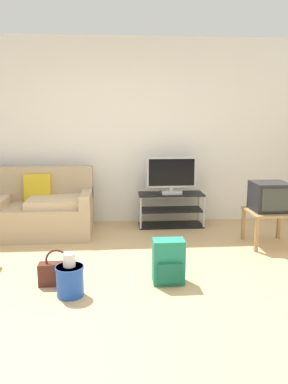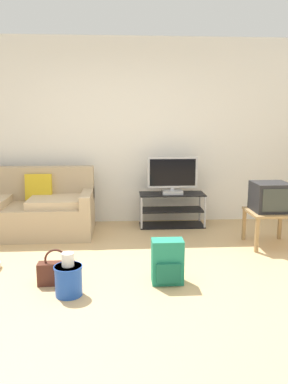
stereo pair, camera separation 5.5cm
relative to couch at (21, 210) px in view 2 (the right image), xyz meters
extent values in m
cube|color=tan|center=(1.36, -1.86, -0.34)|extent=(9.00, 9.80, 0.02)
cube|color=silver|center=(1.36, 0.59, 1.02)|extent=(9.00, 0.10, 2.70)
cube|color=tan|center=(0.00, -0.06, -0.12)|extent=(1.95, 0.88, 0.41)
cube|color=tan|center=(0.00, 0.28, 0.32)|extent=(1.95, 0.20, 0.47)
cube|color=tan|center=(0.90, -0.06, 0.17)|extent=(0.14, 0.88, 0.17)
cube|color=#CBAF89|center=(0.53, -0.12, 0.14)|extent=(0.78, 0.62, 0.10)
cube|color=gold|center=(0.22, 0.16, 0.29)|extent=(0.36, 0.16, 0.37)
cube|color=black|center=(2.10, 0.24, 0.15)|extent=(0.94, 0.39, 0.02)
cube|color=black|center=(2.10, 0.24, -0.08)|extent=(0.90, 0.37, 0.02)
cube|color=black|center=(2.10, 0.24, -0.32)|extent=(0.94, 0.39, 0.02)
cylinder|color=#B7B7BC|center=(1.65, 0.06, -0.08)|extent=(0.03, 0.03, 0.48)
cylinder|color=#B7B7BC|center=(2.55, 0.06, -0.08)|extent=(0.03, 0.03, 0.48)
cylinder|color=#B7B7BC|center=(1.65, 0.42, -0.08)|extent=(0.03, 0.03, 0.48)
cylinder|color=#B7B7BC|center=(2.55, 0.42, -0.08)|extent=(0.03, 0.03, 0.48)
cube|color=#B2B2B7|center=(2.10, 0.22, 0.18)|extent=(0.29, 0.22, 0.05)
cube|color=#B2B2B7|center=(2.10, 0.22, 0.23)|extent=(0.05, 0.04, 0.04)
cube|color=#B2B2B7|center=(2.10, 0.22, 0.47)|extent=(0.71, 0.04, 0.44)
cube|color=black|center=(2.10, 0.19, 0.47)|extent=(0.65, 0.01, 0.38)
cube|color=#9E7A4C|center=(3.18, -0.72, 0.10)|extent=(0.53, 0.53, 0.03)
cube|color=#9E7A4C|center=(2.94, -0.95, -0.12)|extent=(0.04, 0.04, 0.41)
cube|color=#9E7A4C|center=(2.94, -0.48, -0.12)|extent=(0.04, 0.04, 0.41)
cube|color=#9E7A4C|center=(3.42, -0.48, -0.12)|extent=(0.04, 0.04, 0.41)
cube|color=#232326|center=(3.18, -0.70, 0.29)|extent=(0.43, 0.40, 0.35)
cube|color=#333833|center=(3.18, -0.90, 0.29)|extent=(0.35, 0.01, 0.27)
cube|color=#238466|center=(1.79, -1.74, -0.11)|extent=(0.30, 0.18, 0.43)
cube|color=#1A634C|center=(1.79, -1.85, -0.19)|extent=(0.23, 0.04, 0.19)
cylinder|color=#1A634C|center=(1.71, -1.63, -0.09)|extent=(0.04, 0.04, 0.34)
cylinder|color=#1A634C|center=(1.87, -1.63, -0.09)|extent=(0.04, 0.04, 0.34)
cube|color=#4C2319|center=(0.73, -1.71, -0.22)|extent=(0.34, 0.13, 0.21)
torus|color=#4C2319|center=(0.73, -1.71, -0.08)|extent=(0.21, 0.02, 0.21)
cylinder|color=blue|center=(0.88, -1.95, -0.19)|extent=(0.24, 0.24, 0.27)
cylinder|color=blue|center=(0.88, -1.95, -0.06)|extent=(0.25, 0.25, 0.02)
cylinder|color=white|center=(0.88, -1.95, 0.00)|extent=(0.11, 0.11, 0.14)
camera|label=1|loc=(1.29, -5.19, 1.23)|focal=36.07mm
camera|label=2|loc=(1.34, -5.20, 1.23)|focal=36.07mm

